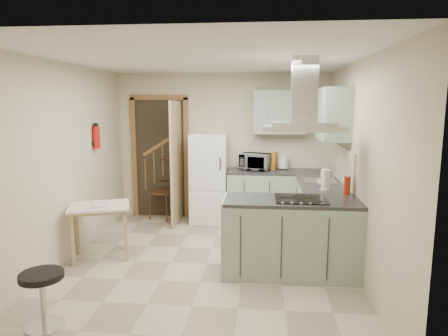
# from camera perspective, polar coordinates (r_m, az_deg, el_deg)

# --- Properties ---
(floor) EXTENTS (4.20, 4.20, 0.00)m
(floor) POSITION_cam_1_polar(r_m,az_deg,el_deg) (5.17, -2.48, -13.48)
(floor) COLOR #B7AB8E
(floor) RESTS_ON ground
(ceiling) EXTENTS (4.20, 4.20, 0.00)m
(ceiling) POSITION_cam_1_polar(r_m,az_deg,el_deg) (4.79, -2.70, 15.27)
(ceiling) COLOR silver
(ceiling) RESTS_ON back_wall
(back_wall) EXTENTS (3.60, 0.00, 3.60)m
(back_wall) POSITION_cam_1_polar(r_m,az_deg,el_deg) (6.89, -0.16, 3.05)
(back_wall) COLOR beige
(back_wall) RESTS_ON floor
(left_wall) EXTENTS (0.00, 4.20, 4.20)m
(left_wall) POSITION_cam_1_polar(r_m,az_deg,el_deg) (5.38, -21.94, 0.60)
(left_wall) COLOR beige
(left_wall) RESTS_ON floor
(right_wall) EXTENTS (0.00, 4.20, 4.20)m
(right_wall) POSITION_cam_1_polar(r_m,az_deg,el_deg) (4.91, 18.70, 0.02)
(right_wall) COLOR beige
(right_wall) RESTS_ON floor
(doorway) EXTENTS (1.10, 0.12, 2.10)m
(doorway) POSITION_cam_1_polar(r_m,az_deg,el_deg) (7.08, -9.08, 1.47)
(doorway) COLOR brown
(doorway) RESTS_ON floor
(fridge) EXTENTS (0.60, 0.60, 1.50)m
(fridge) POSITION_cam_1_polar(r_m,az_deg,el_deg) (6.69, -2.11, -1.47)
(fridge) COLOR white
(fridge) RESTS_ON floor
(counter_back) EXTENTS (1.08, 0.60, 0.90)m
(counter_back) POSITION_cam_1_polar(r_m,az_deg,el_deg) (6.70, 5.23, -4.12)
(counter_back) COLOR #9EB2A0
(counter_back) RESTS_ON floor
(counter_right) EXTENTS (0.60, 1.95, 0.90)m
(counter_right) POSITION_cam_1_polar(r_m,az_deg,el_deg) (6.10, 13.15, -5.66)
(counter_right) COLOR #9EB2A0
(counter_right) RESTS_ON floor
(splashback) EXTENTS (1.68, 0.02, 0.50)m
(splashback) POSITION_cam_1_polar(r_m,az_deg,el_deg) (6.87, 7.84, 2.10)
(splashback) COLOR beige
(splashback) RESTS_ON counter_back
(wall_cabinet_back) EXTENTS (0.85, 0.35, 0.70)m
(wall_cabinet_back) POSITION_cam_1_polar(r_m,az_deg,el_deg) (6.65, 7.94, 7.92)
(wall_cabinet_back) COLOR #9EB2A0
(wall_cabinet_back) RESTS_ON back_wall
(wall_cabinet_right) EXTENTS (0.35, 0.90, 0.70)m
(wall_cabinet_right) POSITION_cam_1_polar(r_m,az_deg,el_deg) (5.65, 15.32, 7.45)
(wall_cabinet_right) COLOR #9EB2A0
(wall_cabinet_right) RESTS_ON right_wall
(peninsula) EXTENTS (1.55, 0.65, 0.90)m
(peninsula) POSITION_cam_1_polar(r_m,az_deg,el_deg) (4.81, 9.54, -9.64)
(peninsula) COLOR #9EB2A0
(peninsula) RESTS_ON floor
(hob) EXTENTS (0.58, 0.50, 0.01)m
(hob) POSITION_cam_1_polar(r_m,az_deg,el_deg) (4.69, 10.91, -4.36)
(hob) COLOR black
(hob) RESTS_ON peninsula
(extractor_hood) EXTENTS (0.90, 0.55, 0.10)m
(extractor_hood) POSITION_cam_1_polar(r_m,az_deg,el_deg) (4.57, 11.22, 5.61)
(extractor_hood) COLOR silver
(extractor_hood) RESTS_ON ceiling
(sink) EXTENTS (0.45, 0.40, 0.01)m
(sink) POSITION_cam_1_polar(r_m,az_deg,el_deg) (5.83, 13.54, -1.78)
(sink) COLOR silver
(sink) RESTS_ON counter_right
(fire_extinguisher) EXTENTS (0.10, 0.10, 0.32)m
(fire_extinguisher) POSITION_cam_1_polar(r_m,az_deg,el_deg) (6.13, -17.75, 4.18)
(fire_extinguisher) COLOR #B2140F
(fire_extinguisher) RESTS_ON left_wall
(drop_leaf_table) EXTENTS (0.89, 0.78, 0.70)m
(drop_leaf_table) POSITION_cam_1_polar(r_m,az_deg,el_deg) (5.49, -17.25, -8.62)
(drop_leaf_table) COLOR tan
(drop_leaf_table) RESTS_ON floor
(bentwood_chair) EXTENTS (0.54, 0.54, 0.96)m
(bentwood_chair) POSITION_cam_1_polar(r_m,az_deg,el_deg) (6.99, -8.66, -3.37)
(bentwood_chair) COLOR #4C2119
(bentwood_chair) RESTS_ON floor
(stool) EXTENTS (0.39, 0.39, 0.52)m
(stool) POSITION_cam_1_polar(r_m,az_deg,el_deg) (4.10, -24.42, -16.74)
(stool) COLOR black
(stool) RESTS_ON floor
(microwave) EXTENTS (0.56, 0.45, 0.27)m
(microwave) POSITION_cam_1_polar(r_m,az_deg,el_deg) (6.64, 4.54, 0.91)
(microwave) COLOR black
(microwave) RESTS_ON counter_back
(kettle) EXTENTS (0.21, 0.21, 0.24)m
(kettle) POSITION_cam_1_polar(r_m,az_deg,el_deg) (6.73, 8.46, 0.82)
(kettle) COLOR silver
(kettle) RESTS_ON counter_back
(cereal_box) EXTENTS (0.11, 0.20, 0.28)m
(cereal_box) POSITION_cam_1_polar(r_m,az_deg,el_deg) (6.75, 7.13, 1.06)
(cereal_box) COLOR orange
(cereal_box) RESTS_ON counter_back
(soap_bottle) EXTENTS (0.09, 0.09, 0.16)m
(soap_bottle) POSITION_cam_1_polar(r_m,az_deg,el_deg) (6.13, 14.08, -0.56)
(soap_bottle) COLOR #A3A5AE
(soap_bottle) RESTS_ON counter_right
(paper_towel) EXTENTS (0.14, 0.14, 0.28)m
(paper_towel) POSITION_cam_1_polar(r_m,az_deg,el_deg) (5.24, 14.31, -1.58)
(paper_towel) COLOR white
(paper_towel) RESTS_ON counter_right
(cup) EXTENTS (0.12, 0.12, 0.09)m
(cup) POSITION_cam_1_polar(r_m,az_deg,el_deg) (5.49, 13.77, -2.05)
(cup) COLOR silver
(cup) RESTS_ON counter_right
(red_bottle) EXTENTS (0.10, 0.10, 0.22)m
(red_bottle) POSITION_cam_1_polar(r_m,az_deg,el_deg) (5.04, 17.17, -2.42)
(red_bottle) COLOR #B3280F
(red_bottle) RESTS_ON peninsula
(book) EXTENTS (0.26, 0.29, 0.11)m
(book) POSITION_cam_1_polar(r_m,az_deg,el_deg) (5.35, -18.32, -4.64)
(book) COLOR maroon
(book) RESTS_ON drop_leaf_table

